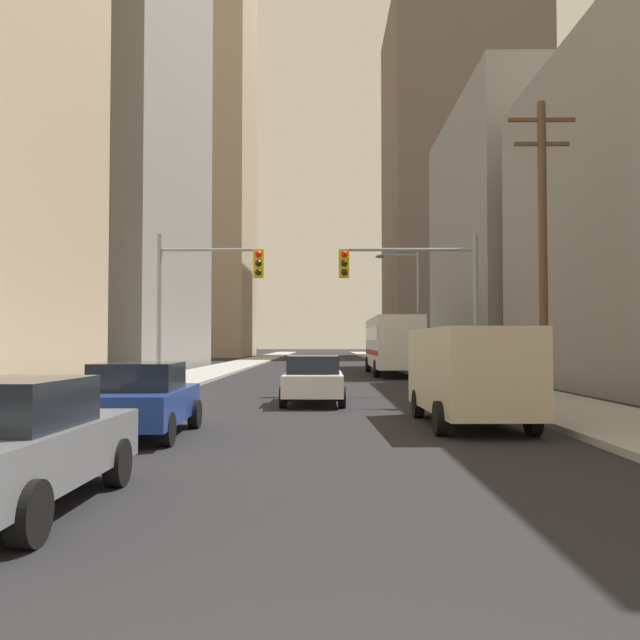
{
  "coord_description": "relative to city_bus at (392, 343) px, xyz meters",
  "views": [
    {
      "loc": [
        0.25,
        -2.59,
        1.93
      ],
      "look_at": [
        0.0,
        38.98,
        3.34
      ],
      "focal_mm": 37.65,
      "sensor_mm": 36.0,
      "label": 1
    }
  ],
  "objects": [
    {
      "name": "cargo_van_beige",
      "position": [
        -0.71,
        -24.67,
        -0.64
      ],
      "size": [
        2.16,
        5.27,
        2.26
      ],
      "color": "#C6B793",
      "rests_on": "ground"
    },
    {
      "name": "street_lamp_right",
      "position": [
        1.22,
        0.5,
        2.64
      ],
      "size": [
        2.68,
        0.32,
        7.5
      ],
      "color": "gray",
      "rests_on": "ground"
    },
    {
      "name": "sidewalk_left",
      "position": [
        -11.38,
        12.29,
        -1.85
      ],
      "size": [
        3.51,
        160.0,
        0.15
      ],
      "primitive_type": "cube",
      "color": "#9E9E99",
      "rests_on": "ground"
    },
    {
      "name": "building_right_far_highrise",
      "position": [
        15.13,
        54.74,
        22.75
      ],
      "size": [
        19.88,
        24.65,
        49.36
      ],
      "primitive_type": "cube",
      "color": "#66564C",
      "rests_on": "ground"
    },
    {
      "name": "traffic_signal_near_left",
      "position": [
        -8.53,
        -15.42,
        2.12
      ],
      "size": [
        3.99,
        0.44,
        6.0
      ],
      "color": "gray",
      "rests_on": "ground"
    },
    {
      "name": "city_bus",
      "position": [
        0.0,
        0.0,
        0.0
      ],
      "size": [
        2.67,
        11.51,
        3.4
      ],
      "color": "silver",
      "rests_on": "ground"
    },
    {
      "name": "sedan_blue",
      "position": [
        -7.87,
        -26.53,
        -1.16
      ],
      "size": [
        1.95,
        4.26,
        1.52
      ],
      "color": "navy",
      "rests_on": "ground"
    },
    {
      "name": "traffic_signal_near_right",
      "position": [
        -0.7,
        -15.42,
        2.18
      ],
      "size": [
        5.18,
        0.44,
        6.0
      ],
      "color": "gray",
      "rests_on": "ground"
    },
    {
      "name": "building_left_mid_office",
      "position": [
        -23.32,
        6.34,
        14.81
      ],
      "size": [
        19.02,
        21.99,
        33.48
      ],
      "primitive_type": "cube",
      "color": "gray",
      "rests_on": "ground"
    },
    {
      "name": "sedan_white",
      "position": [
        -4.42,
        -19.18,
        -1.16
      ],
      "size": [
        1.95,
        4.2,
        1.52
      ],
      "color": "white",
      "rests_on": "ground"
    },
    {
      "name": "utility_pole_right",
      "position": [
        3.06,
        -18.49,
        3.27
      ],
      "size": [
        2.2,
        0.28,
        9.85
      ],
      "color": "brown",
      "rests_on": "ground"
    },
    {
      "name": "building_right_mid_block",
      "position": [
        16.39,
        7.84,
        7.42
      ],
      "size": [
        22.45,
        20.67,
        18.7
      ],
      "primitive_type": "cube",
      "color": "gray",
      "rests_on": "ground"
    },
    {
      "name": "sidewalk_right",
      "position": [
        2.71,
        12.29,
        -1.85
      ],
      "size": [
        3.51,
        160.0,
        0.15
      ],
      "primitive_type": "cube",
      "color": "#9E9E99",
      "rests_on": "ground"
    },
    {
      "name": "building_left_far_tower",
      "position": [
        -21.98,
        53.82,
        25.96
      ],
      "size": [
        14.87,
        18.91,
        55.78
      ],
      "primitive_type": "cube",
      "color": "tan",
      "rests_on": "ground"
    },
    {
      "name": "sedan_grey",
      "position": [
        -7.72,
        -32.66,
        -1.16
      ],
      "size": [
        1.95,
        4.23,
        1.52
      ],
      "color": "slate",
      "rests_on": "ground"
    }
  ]
}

